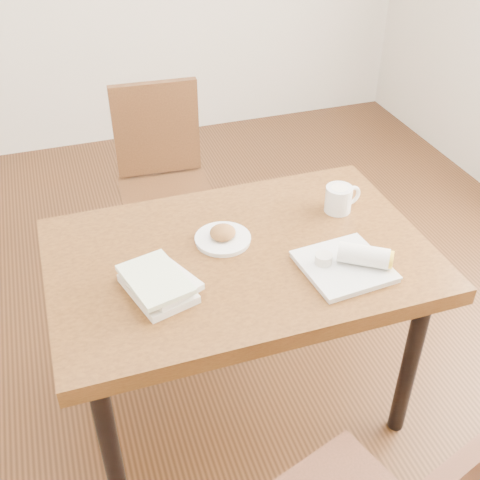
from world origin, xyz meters
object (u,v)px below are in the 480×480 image
object	(u,v)px
plate_scone	(223,237)
coffee_mug	(340,198)
table	(240,271)
chair_far	(163,174)
plate_burrito	(350,263)
book_stack	(158,283)

from	to	relation	value
plate_scone	coffee_mug	xyz separation A→B (m)	(0.46, 0.05, 0.03)
table	chair_far	xyz separation A→B (m)	(-0.07, 0.95, -0.12)
chair_far	plate_scone	distance (m)	0.90
chair_far	plate_burrito	size ratio (longest dim) A/B	3.30
plate_burrito	book_stack	distance (m)	0.61
coffee_mug	plate_burrito	distance (m)	0.35
table	book_stack	world-z (taller)	book_stack
chair_far	table	bearing A→B (deg)	-86.06
chair_far	plate_burrito	xyz separation A→B (m)	(0.37, -1.14, 0.23)
coffee_mug	plate_burrito	xyz separation A→B (m)	(-0.12, -0.33, -0.02)
table	plate_scone	bearing A→B (deg)	114.92
table	coffee_mug	xyz separation A→B (m)	(0.42, 0.13, 0.13)
table	book_stack	size ratio (longest dim) A/B	4.46
coffee_mug	table	bearing A→B (deg)	-163.36
table	chair_far	distance (m)	0.96
table	coffee_mug	bearing A→B (deg)	16.64
table	coffee_mug	size ratio (longest dim) A/B	8.77
plate_burrito	plate_scone	bearing A→B (deg)	141.09
chair_far	book_stack	world-z (taller)	chair_far
table	chair_far	world-z (taller)	chair_far
table	chair_far	size ratio (longest dim) A/B	1.33
plate_scone	coffee_mug	size ratio (longest dim) A/B	1.33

